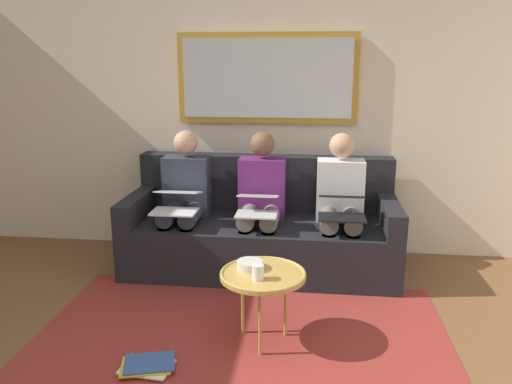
# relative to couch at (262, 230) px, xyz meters

# --- Properties ---
(wall_rear) EXTENTS (6.00, 0.12, 2.60)m
(wall_rear) POSITION_rel_couch_xyz_m (0.00, -0.48, 0.99)
(wall_rear) COLOR beige
(wall_rear) RESTS_ON ground_plane
(area_rug) EXTENTS (2.60, 1.80, 0.01)m
(area_rug) POSITION_rel_couch_xyz_m (0.00, 1.27, -0.31)
(area_rug) COLOR maroon
(area_rug) RESTS_ON ground_plane
(couch) EXTENTS (2.20, 0.90, 0.90)m
(couch) POSITION_rel_couch_xyz_m (0.00, 0.00, 0.00)
(couch) COLOR black
(couch) RESTS_ON ground_plane
(framed_mirror) EXTENTS (1.55, 0.05, 0.76)m
(framed_mirror) POSITION_rel_couch_xyz_m (0.00, -0.39, 1.24)
(framed_mirror) COLOR #B7892D
(coffee_table) EXTENTS (0.52, 0.52, 0.46)m
(coffee_table) POSITION_rel_couch_xyz_m (-0.14, 1.22, 0.13)
(coffee_table) COLOR tan
(coffee_table) RESTS_ON ground_plane
(cup) EXTENTS (0.07, 0.07, 0.09)m
(cup) POSITION_rel_couch_xyz_m (-0.12, 1.31, 0.19)
(cup) COLOR silver
(cup) RESTS_ON coffee_table
(bowl) EXTENTS (0.16, 0.16, 0.05)m
(bowl) POSITION_rel_couch_xyz_m (-0.05, 1.16, 0.17)
(bowl) COLOR beige
(bowl) RESTS_ON coffee_table
(person_left) EXTENTS (0.38, 0.58, 1.14)m
(person_left) POSITION_rel_couch_xyz_m (-0.64, 0.07, 0.30)
(person_left) COLOR silver
(person_left) RESTS_ON couch
(laptop_black) EXTENTS (0.35, 0.38, 0.16)m
(laptop_black) POSITION_rel_couch_xyz_m (-0.64, 0.30, 0.32)
(laptop_black) COLOR black
(person_middle) EXTENTS (0.38, 0.58, 1.14)m
(person_middle) POSITION_rel_couch_xyz_m (0.00, 0.07, 0.30)
(person_middle) COLOR #66236B
(person_middle) RESTS_ON couch
(laptop_silver) EXTENTS (0.31, 0.34, 0.15)m
(laptop_silver) POSITION_rel_couch_xyz_m (0.00, 0.32, 0.32)
(laptop_silver) COLOR silver
(person_right) EXTENTS (0.38, 0.58, 1.14)m
(person_right) POSITION_rel_couch_xyz_m (0.64, 0.07, 0.30)
(person_right) COLOR #2D3342
(person_right) RESTS_ON couch
(laptop_white) EXTENTS (0.35, 0.37, 0.16)m
(laptop_white) POSITION_rel_couch_xyz_m (0.64, 0.31, 0.32)
(laptop_white) COLOR white
(magazine_stack) EXTENTS (0.34, 0.28, 0.04)m
(magazine_stack) POSITION_rel_couch_xyz_m (0.48, 1.59, -0.29)
(magazine_stack) COLOR red
(magazine_stack) RESTS_ON ground_plane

